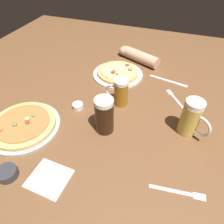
{
  "coord_description": "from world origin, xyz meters",
  "views": [
    {
      "loc": [
        0.24,
        -0.69,
        0.71
      ],
      "look_at": [
        0.0,
        0.0,
        0.02
      ],
      "focal_mm": 32.08,
      "sensor_mm": 36.0,
      "label": 1
    }
  ],
  "objects_px": {
    "beer_mug_dark": "(191,118)",
    "pizza_plate_far": "(118,73)",
    "beer_mug_pale": "(105,115)",
    "diner_arm": "(137,55)",
    "pizza_plate_near": "(24,125)",
    "knife_right": "(169,81)",
    "fork_spare": "(176,100)",
    "fork_left": "(179,192)",
    "ramekin_butter": "(78,106)",
    "beer_mug_amber": "(120,92)",
    "ramekin_sauce": "(7,173)",
    "napkin_folded": "(49,178)"
  },
  "relations": [
    {
      "from": "beer_mug_dark",
      "to": "pizza_plate_far",
      "type": "bearing_deg",
      "value": 142.23
    },
    {
      "from": "beer_mug_amber",
      "to": "ramekin_butter",
      "type": "relative_size",
      "value": 2.66
    },
    {
      "from": "napkin_folded",
      "to": "diner_arm",
      "type": "bearing_deg",
      "value": 85.14
    },
    {
      "from": "beer_mug_amber",
      "to": "diner_arm",
      "type": "height_order",
      "value": "beer_mug_amber"
    },
    {
      "from": "beer_mug_amber",
      "to": "fork_spare",
      "type": "height_order",
      "value": "beer_mug_amber"
    },
    {
      "from": "beer_mug_pale",
      "to": "diner_arm",
      "type": "bearing_deg",
      "value": 92.18
    },
    {
      "from": "beer_mug_amber",
      "to": "ramekin_sauce",
      "type": "bearing_deg",
      "value": -116.28
    },
    {
      "from": "pizza_plate_near",
      "to": "knife_right",
      "type": "xyz_separation_m",
      "value": [
        0.59,
        0.62,
        -0.01
      ]
    },
    {
      "from": "ramekin_butter",
      "to": "pizza_plate_near",
      "type": "bearing_deg",
      "value": -130.46
    },
    {
      "from": "fork_spare",
      "to": "pizza_plate_far",
      "type": "bearing_deg",
      "value": 161.11
    },
    {
      "from": "beer_mug_dark",
      "to": "ramekin_sauce",
      "type": "xyz_separation_m",
      "value": [
        -0.63,
        -0.46,
        -0.07
      ]
    },
    {
      "from": "beer_mug_pale",
      "to": "ramekin_sauce",
      "type": "relative_size",
      "value": 2.31
    },
    {
      "from": "ramekin_sauce",
      "to": "fork_spare",
      "type": "distance_m",
      "value": 0.88
    },
    {
      "from": "beer_mug_dark",
      "to": "ramekin_sauce",
      "type": "relative_size",
      "value": 2.32
    },
    {
      "from": "beer_mug_dark",
      "to": "beer_mug_amber",
      "type": "height_order",
      "value": "beer_mug_dark"
    },
    {
      "from": "ramekin_butter",
      "to": "knife_right",
      "type": "bearing_deg",
      "value": 44.69
    },
    {
      "from": "fork_left",
      "to": "pizza_plate_far",
      "type": "bearing_deg",
      "value": 124.26
    },
    {
      "from": "beer_mug_pale",
      "to": "diner_arm",
      "type": "xyz_separation_m",
      "value": [
        -0.03,
        0.68,
        -0.05
      ]
    },
    {
      "from": "beer_mug_pale",
      "to": "pizza_plate_far",
      "type": "bearing_deg",
      "value": 101.15
    },
    {
      "from": "fork_left",
      "to": "fork_spare",
      "type": "bearing_deg",
      "value": 97.26
    },
    {
      "from": "ramekin_butter",
      "to": "diner_arm",
      "type": "relative_size",
      "value": 0.18
    },
    {
      "from": "beer_mug_pale",
      "to": "fork_left",
      "type": "height_order",
      "value": "beer_mug_pale"
    },
    {
      "from": "pizza_plate_near",
      "to": "fork_spare",
      "type": "height_order",
      "value": "pizza_plate_near"
    },
    {
      "from": "pizza_plate_near",
      "to": "ramekin_butter",
      "type": "relative_size",
      "value": 6.08
    },
    {
      "from": "knife_right",
      "to": "fork_spare",
      "type": "distance_m",
      "value": 0.18
    },
    {
      "from": "knife_right",
      "to": "diner_arm",
      "type": "xyz_separation_m",
      "value": [
        -0.25,
        0.18,
        0.03
      ]
    },
    {
      "from": "beer_mug_pale",
      "to": "pizza_plate_near",
      "type": "bearing_deg",
      "value": -161.5
    },
    {
      "from": "pizza_plate_near",
      "to": "beer_mug_pale",
      "type": "distance_m",
      "value": 0.39
    },
    {
      "from": "ramekin_butter",
      "to": "fork_spare",
      "type": "distance_m",
      "value": 0.54
    },
    {
      "from": "beer_mug_pale",
      "to": "ramekin_butter",
      "type": "distance_m",
      "value": 0.22
    },
    {
      "from": "pizza_plate_far",
      "to": "diner_arm",
      "type": "distance_m",
      "value": 0.23
    },
    {
      "from": "pizza_plate_far",
      "to": "beer_mug_pale",
      "type": "height_order",
      "value": "beer_mug_pale"
    },
    {
      "from": "beer_mug_amber",
      "to": "pizza_plate_far",
      "type": "bearing_deg",
      "value": 110.58
    },
    {
      "from": "ramekin_butter",
      "to": "fork_left",
      "type": "distance_m",
      "value": 0.62
    },
    {
      "from": "knife_right",
      "to": "diner_arm",
      "type": "relative_size",
      "value": 0.76
    },
    {
      "from": "pizza_plate_near",
      "to": "fork_left",
      "type": "distance_m",
      "value": 0.73
    },
    {
      "from": "beer_mug_amber",
      "to": "knife_right",
      "type": "relative_size",
      "value": 0.62
    },
    {
      "from": "beer_mug_pale",
      "to": "beer_mug_dark",
      "type": "bearing_deg",
      "value": 16.41
    },
    {
      "from": "fork_left",
      "to": "diner_arm",
      "type": "relative_size",
      "value": 0.65
    },
    {
      "from": "pizza_plate_far",
      "to": "ramekin_butter",
      "type": "height_order",
      "value": "pizza_plate_far"
    },
    {
      "from": "pizza_plate_near",
      "to": "beer_mug_pale",
      "type": "bearing_deg",
      "value": 18.5
    },
    {
      "from": "pizza_plate_near",
      "to": "beer_mug_amber",
      "type": "bearing_deg",
      "value": 40.54
    },
    {
      "from": "pizza_plate_far",
      "to": "pizza_plate_near",
      "type": "bearing_deg",
      "value": -115.54
    },
    {
      "from": "pizza_plate_near",
      "to": "pizza_plate_far",
      "type": "xyz_separation_m",
      "value": [
        0.28,
        0.58,
        -0.0
      ]
    },
    {
      "from": "pizza_plate_near",
      "to": "ramekin_butter",
      "type": "distance_m",
      "value": 0.28
    },
    {
      "from": "beer_mug_amber",
      "to": "knife_right",
      "type": "distance_m",
      "value": 0.38
    },
    {
      "from": "pizza_plate_far",
      "to": "ramekin_butter",
      "type": "bearing_deg",
      "value": -104.86
    },
    {
      "from": "pizza_plate_near",
      "to": "fork_left",
      "type": "bearing_deg",
      "value": -6.27
    },
    {
      "from": "beer_mug_dark",
      "to": "fork_left",
      "type": "bearing_deg",
      "value": -90.53
    },
    {
      "from": "knife_right",
      "to": "beer_mug_amber",
      "type": "bearing_deg",
      "value": -126.18
    }
  ]
}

